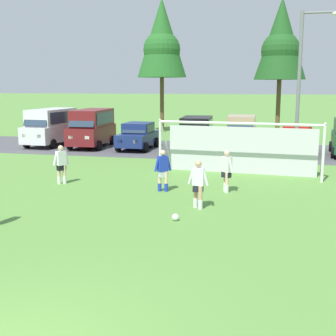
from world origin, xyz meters
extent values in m
plane|color=#598C3D|center=(0.00, 15.00, 0.00)|extent=(400.00, 400.00, 0.00)
cube|color=#4C4C51|center=(0.00, 22.98, 0.00)|extent=(52.00, 8.40, 0.01)
sphere|color=white|center=(1.05, 7.41, 0.11)|extent=(0.22, 0.22, 0.22)
sphere|color=black|center=(1.05, 7.41, 0.12)|extent=(0.08, 0.08, 0.08)
sphere|color=red|center=(1.11, 7.41, 0.11)|extent=(0.07, 0.07, 0.07)
cylinder|color=white|center=(6.02, 14.28, 1.22)|extent=(0.12, 0.12, 2.44)
cylinder|color=white|center=(-1.28, 14.84, 1.22)|extent=(0.12, 0.12, 2.44)
cylinder|color=white|center=(2.37, 14.56, 2.44)|extent=(7.31, 0.68, 0.12)
cylinder|color=white|center=(6.09, 15.18, 1.34)|extent=(0.23, 1.94, 2.46)
cylinder|color=white|center=(-1.21, 15.74, 1.34)|extent=(0.23, 1.94, 2.46)
cube|color=silver|center=(2.45, 15.56, 1.10)|extent=(6.94, 0.57, 2.20)
cylinder|color=tan|center=(1.59, 8.88, 0.40)|extent=(0.14, 0.14, 0.80)
cylinder|color=tan|center=(1.40, 9.08, 0.40)|extent=(0.14, 0.14, 0.80)
cylinder|color=white|center=(1.59, 8.88, 0.16)|extent=(0.15, 0.15, 0.32)
cylinder|color=white|center=(1.40, 9.08, 0.16)|extent=(0.15, 0.15, 0.32)
cube|color=black|center=(1.49, 8.98, 0.72)|extent=(0.34, 0.22, 0.28)
cube|color=white|center=(1.49, 8.98, 1.10)|extent=(0.38, 0.24, 0.60)
sphere|color=tan|center=(1.49, 8.98, 1.53)|extent=(0.22, 0.22, 0.22)
cylinder|color=white|center=(1.74, 8.94, 1.08)|extent=(0.23, 0.09, 0.55)
cylinder|color=white|center=(1.24, 9.02, 1.08)|extent=(0.23, 0.09, 0.55)
cylinder|color=beige|center=(2.22, 11.46, 0.40)|extent=(0.14, 0.14, 0.80)
cylinder|color=beige|center=(2.14, 11.69, 0.40)|extent=(0.14, 0.14, 0.80)
cylinder|color=white|center=(2.22, 11.46, 0.16)|extent=(0.15, 0.15, 0.32)
cylinder|color=white|center=(2.14, 11.69, 0.16)|extent=(0.15, 0.15, 0.32)
cube|color=black|center=(2.18, 11.58, 0.72)|extent=(0.40, 0.38, 0.28)
cube|color=silver|center=(2.18, 11.58, 1.10)|extent=(0.45, 0.41, 0.60)
sphere|color=beige|center=(2.18, 11.58, 1.53)|extent=(0.22, 0.22, 0.22)
cylinder|color=silver|center=(2.37, 11.40, 1.08)|extent=(0.24, 0.21, 0.55)
cylinder|color=silver|center=(2.00, 11.75, 1.08)|extent=(0.24, 0.21, 0.55)
cylinder|color=beige|center=(-4.65, 11.58, 0.40)|extent=(0.14, 0.14, 0.80)
cylinder|color=beige|center=(-4.85, 11.47, 0.40)|extent=(0.14, 0.14, 0.80)
cylinder|color=white|center=(-4.65, 11.58, 0.16)|extent=(0.15, 0.15, 0.32)
cylinder|color=white|center=(-4.85, 11.47, 0.16)|extent=(0.15, 0.15, 0.32)
cube|color=black|center=(-4.75, 11.52, 0.72)|extent=(0.37, 0.40, 0.28)
cube|color=white|center=(-4.75, 11.52, 1.10)|extent=(0.41, 0.45, 0.60)
sphere|color=beige|center=(-4.75, 11.52, 1.53)|extent=(0.22, 0.22, 0.22)
cylinder|color=white|center=(-4.58, 11.71, 1.08)|extent=(0.20, 0.24, 0.55)
cylinder|color=white|center=(-4.92, 11.33, 1.08)|extent=(0.20, 0.24, 0.55)
cylinder|color=beige|center=(-0.12, 11.14, 0.40)|extent=(0.14, 0.14, 0.80)
cylinder|color=beige|center=(-0.38, 11.13, 0.40)|extent=(0.14, 0.14, 0.80)
cylinder|color=#1E38B7|center=(-0.12, 11.14, 0.16)|extent=(0.15, 0.15, 0.32)
cylinder|color=#1E38B7|center=(-0.38, 11.13, 0.16)|extent=(0.15, 0.15, 0.32)
cube|color=silver|center=(-0.25, 11.14, 0.72)|extent=(0.40, 0.39, 0.28)
cube|color=#1E38B7|center=(-0.25, 11.14, 1.10)|extent=(0.44, 0.44, 0.60)
sphere|color=beige|center=(-0.25, 11.14, 1.53)|extent=(0.22, 0.22, 0.22)
cylinder|color=#1E38B7|center=(-0.04, 11.28, 1.08)|extent=(0.23, 0.22, 0.55)
cylinder|color=#1E38B7|center=(-0.46, 10.99, 1.08)|extent=(0.23, 0.22, 0.55)
cube|color=silver|center=(-11.01, 22.72, 0.87)|extent=(2.20, 4.89, 1.10)
cube|color=silver|center=(-11.00, 22.92, 1.97)|extent=(2.01, 4.19, 1.10)
cube|color=#28384C|center=(-11.10, 20.95, 1.95)|extent=(1.69, 0.55, 0.91)
cube|color=#28384C|center=(-10.09, 22.87, 1.97)|extent=(0.22, 3.48, 0.77)
cube|color=white|center=(-10.59, 20.33, 0.92)|extent=(0.28, 0.09, 0.20)
cube|color=white|center=(-11.67, 20.39, 0.92)|extent=(0.28, 0.09, 0.20)
cube|color=#B21414|center=(-10.35, 25.05, 0.92)|extent=(0.28, 0.09, 0.20)
cube|color=#B21414|center=(-11.43, 25.10, 0.92)|extent=(0.28, 0.09, 0.20)
cylinder|color=black|center=(-10.11, 21.18, 0.32)|extent=(0.27, 0.65, 0.64)
cylinder|color=black|center=(-12.06, 21.28, 0.32)|extent=(0.27, 0.65, 0.64)
cylinder|color=black|center=(-9.96, 24.15, 0.32)|extent=(0.27, 0.65, 0.64)
cylinder|color=black|center=(-11.91, 24.25, 0.32)|extent=(0.27, 0.65, 0.64)
cube|color=maroon|center=(-7.95, 22.61, 0.87)|extent=(2.20, 4.89, 1.10)
cube|color=maroon|center=(-7.96, 22.81, 1.97)|extent=(2.01, 4.18, 1.10)
cube|color=#28384C|center=(-7.87, 20.85, 1.95)|extent=(1.69, 0.54, 0.91)
cube|color=#28384C|center=(-7.05, 22.86, 1.97)|extent=(0.21, 3.48, 0.77)
cube|color=white|center=(-7.30, 20.28, 0.92)|extent=(0.28, 0.09, 0.20)
cube|color=white|center=(-8.37, 20.23, 0.92)|extent=(0.28, 0.09, 0.20)
cube|color=#B21414|center=(-7.53, 25.00, 0.92)|extent=(0.28, 0.09, 0.20)
cube|color=#B21414|center=(-8.61, 24.94, 0.92)|extent=(0.28, 0.09, 0.20)
cylinder|color=black|center=(-6.90, 21.18, 0.32)|extent=(0.27, 0.65, 0.64)
cylinder|color=black|center=(-8.86, 21.08, 0.32)|extent=(0.27, 0.65, 0.64)
cylinder|color=black|center=(-7.05, 24.15, 0.32)|extent=(0.27, 0.65, 0.64)
cylinder|color=black|center=(-9.01, 24.05, 0.32)|extent=(0.27, 0.65, 0.64)
cube|color=navy|center=(-4.65, 22.33, 0.70)|extent=(1.81, 4.20, 0.76)
cube|color=navy|center=(-4.65, 22.48, 1.40)|extent=(1.66, 2.10, 0.64)
cube|color=#28384C|center=(-4.65, 21.51, 1.38)|extent=(1.53, 0.32, 0.55)
cube|color=#28384C|center=(-3.81, 22.48, 1.40)|extent=(0.04, 1.79, 0.45)
cube|color=white|center=(-4.16, 20.27, 0.75)|extent=(0.28, 0.08, 0.20)
cube|color=white|center=(-5.15, 20.27, 0.75)|extent=(0.28, 0.08, 0.20)
cube|color=#B21414|center=(-4.15, 24.39, 0.75)|extent=(0.28, 0.08, 0.20)
cube|color=#B21414|center=(-5.14, 24.39, 0.75)|extent=(0.28, 0.08, 0.20)
cylinder|color=black|center=(-3.75, 21.03, 0.32)|extent=(0.24, 0.64, 0.64)
cylinder|color=black|center=(-5.55, 21.03, 0.32)|extent=(0.24, 0.64, 0.64)
cylinder|color=black|center=(-3.74, 23.63, 0.32)|extent=(0.24, 0.64, 0.64)
cylinder|color=black|center=(-5.54, 23.64, 0.32)|extent=(0.24, 0.64, 0.64)
cube|color=black|center=(-0.77, 22.18, 0.82)|extent=(2.10, 4.68, 1.00)
cube|color=black|center=(-0.78, 22.38, 1.74)|extent=(1.88, 3.08, 0.84)
cube|color=#28384C|center=(-0.72, 20.96, 1.72)|extent=(1.63, 0.45, 0.71)
cube|color=#28384C|center=(0.10, 22.42, 1.74)|extent=(0.15, 2.55, 0.59)
cube|color=white|center=(-0.15, 19.94, 0.87)|extent=(0.28, 0.09, 0.20)
cube|color=white|center=(-1.19, 19.90, 0.87)|extent=(0.28, 0.09, 0.20)
cube|color=#B21414|center=(-0.35, 24.46, 0.87)|extent=(0.28, 0.09, 0.20)
cube|color=#B21414|center=(-1.40, 24.41, 0.87)|extent=(0.28, 0.09, 0.20)
cylinder|color=black|center=(0.24, 20.80, 0.32)|extent=(0.27, 0.65, 0.64)
cylinder|color=black|center=(-1.66, 20.71, 0.32)|extent=(0.27, 0.65, 0.64)
cylinder|color=black|center=(0.11, 23.64, 0.32)|extent=(0.27, 0.65, 0.64)
cylinder|color=black|center=(-1.79, 23.56, 0.32)|extent=(0.27, 0.65, 0.64)
cube|color=tan|center=(1.88, 24.01, 0.82)|extent=(2.06, 4.66, 1.00)
cube|color=tan|center=(1.87, 24.21, 1.74)|extent=(1.85, 3.06, 0.84)
cube|color=#28384C|center=(1.92, 22.80, 1.72)|extent=(1.63, 0.44, 0.71)
cube|color=#28384C|center=(2.76, 24.25, 1.74)|extent=(0.13, 2.55, 0.59)
cube|color=white|center=(2.48, 21.77, 0.87)|extent=(0.28, 0.09, 0.20)
cube|color=white|center=(1.44, 21.74, 0.87)|extent=(0.28, 0.09, 0.20)
cube|color=#B21414|center=(2.32, 26.29, 0.87)|extent=(0.28, 0.09, 0.20)
cube|color=#B21414|center=(1.28, 26.25, 0.87)|extent=(0.28, 0.09, 0.20)
cylinder|color=black|center=(2.88, 22.62, 0.32)|extent=(0.26, 0.65, 0.64)
cylinder|color=black|center=(0.98, 22.56, 0.32)|extent=(0.26, 0.65, 0.64)
cylinder|color=black|center=(2.78, 25.47, 0.32)|extent=(0.26, 0.65, 0.64)
cylinder|color=black|center=(0.88, 25.41, 0.32)|extent=(0.26, 0.65, 0.64)
cube|color=red|center=(5.32, 22.55, 0.70)|extent=(1.92, 4.25, 0.76)
cube|color=red|center=(5.32, 22.69, 1.40)|extent=(1.71, 2.15, 0.64)
cube|color=#28384C|center=(5.29, 21.73, 1.38)|extent=(1.54, 0.36, 0.55)
cube|color=#28384C|center=(6.16, 22.67, 1.40)|extent=(0.09, 1.79, 0.45)
cube|color=white|center=(5.75, 20.47, 0.75)|extent=(0.28, 0.09, 0.20)
cube|color=white|center=(4.76, 20.50, 0.75)|extent=(0.28, 0.09, 0.20)
cube|color=#B21414|center=(5.87, 24.59, 0.75)|extent=(0.28, 0.09, 0.20)
cube|color=#B21414|center=(4.88, 24.62, 0.75)|extent=(0.28, 0.09, 0.20)
cylinder|color=black|center=(6.18, 21.22, 0.32)|extent=(0.26, 0.65, 0.64)
cylinder|color=black|center=(4.38, 21.27, 0.32)|extent=(0.26, 0.65, 0.64)
cylinder|color=black|center=(6.25, 23.82, 0.32)|extent=(0.26, 0.65, 0.64)
cylinder|color=black|center=(4.45, 23.87, 0.32)|extent=(0.26, 0.65, 0.64)
cylinder|color=black|center=(7.32, 21.23, 0.32)|extent=(0.29, 0.66, 0.64)
cylinder|color=black|center=(7.54, 24.07, 0.32)|extent=(0.29, 0.66, 0.64)
cylinder|color=brown|center=(-5.84, 33.88, 2.41)|extent=(0.36, 0.36, 4.82)
cone|color=#236023|center=(-5.84, 33.88, 8.20)|extent=(4.34, 4.34, 6.75)
sphere|color=#236023|center=(-5.84, 33.88, 7.19)|extent=(3.26, 3.26, 3.26)
cylinder|color=brown|center=(4.29, 32.68, 2.29)|extent=(0.36, 0.36, 4.59)
cone|color=#1E511E|center=(4.29, 32.68, 7.79)|extent=(4.13, 4.13, 6.42)
sphere|color=#1E511E|center=(4.29, 32.68, 6.83)|extent=(3.10, 3.10, 3.10)
cylinder|color=slate|center=(5.06, 17.98, 3.83)|extent=(0.18, 0.18, 7.65)
cylinder|color=slate|center=(5.06, 17.98, 0.15)|extent=(0.32, 0.32, 0.30)
cylinder|color=slate|center=(5.86, 17.98, 7.55)|extent=(1.60, 0.10, 0.10)
camera|label=1|loc=(3.82, -5.63, 4.10)|focal=48.10mm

